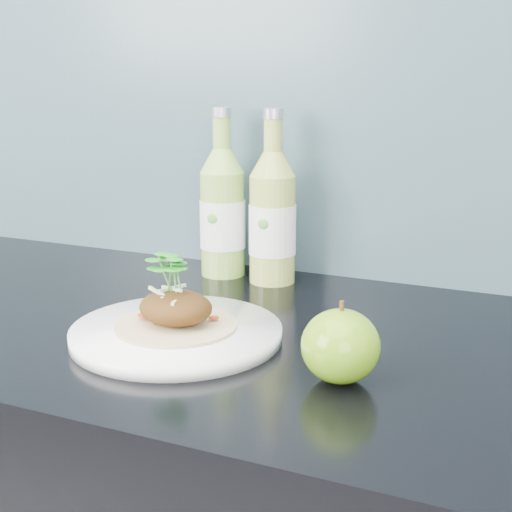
% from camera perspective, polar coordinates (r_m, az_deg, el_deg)
% --- Properties ---
extents(subway_backsplash, '(4.00, 0.02, 0.70)m').
position_cam_1_polar(subway_backsplash, '(1.15, 3.17, 15.99)').
color(subway_backsplash, '#6A95A6').
rests_on(subway_backsplash, kitchen_counter).
extents(dinner_plate, '(0.28, 0.28, 0.02)m').
position_cam_1_polar(dinner_plate, '(0.88, -6.38, -6.14)').
color(dinner_plate, white).
rests_on(dinner_plate, kitchen_counter).
extents(pork_taco, '(0.15, 0.15, 0.10)m').
position_cam_1_polar(pork_taco, '(0.87, -6.44, -3.91)').
color(pork_taco, tan).
rests_on(pork_taco, dinner_plate).
extents(green_apple, '(0.09, 0.09, 0.09)m').
position_cam_1_polar(green_apple, '(0.76, 6.78, -7.17)').
color(green_apple, '#52820E').
rests_on(green_apple, kitchen_counter).
extents(cider_bottle_left, '(0.09, 0.09, 0.27)m').
position_cam_1_polar(cider_bottle_left, '(1.14, -2.69, 3.47)').
color(cider_bottle_left, '#8CBA4D').
rests_on(cider_bottle_left, kitchen_counter).
extents(cider_bottle_right, '(0.08, 0.08, 0.27)m').
position_cam_1_polar(cider_bottle_right, '(1.10, 1.33, 3.06)').
color(cider_bottle_right, '#A2B64B').
rests_on(cider_bottle_right, kitchen_counter).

